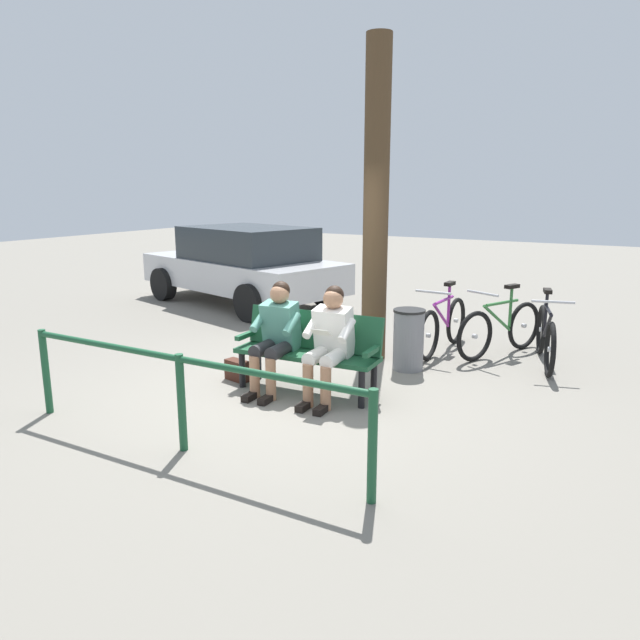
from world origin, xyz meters
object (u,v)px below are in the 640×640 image
object	(u,v)px
person_reading	(330,338)
parked_car	(244,264)
bench	(310,346)
handbag	(237,370)
person_companion	(276,332)
tree_trunk	(376,204)
bicycle_green	(443,325)
litter_bin	(409,339)
bicycle_black	(546,336)
bicycle_silver	(500,329)

from	to	relation	value
person_reading	parked_car	xyz separation A→B (m)	(3.95, -3.75, 0.11)
bench	handbag	world-z (taller)	bench
bench	person_reading	distance (m)	0.39
parked_car	person_companion	bearing A→B (deg)	145.98
person_reading	tree_trunk	size ratio (longest dim) A/B	0.30
person_reading	tree_trunk	bearing A→B (deg)	-84.68
bicycle_green	litter_bin	bearing A→B (deg)	-3.26
handbag	person_reading	bearing A→B (deg)	179.65
handbag	litter_bin	world-z (taller)	litter_bin
tree_trunk	bicycle_green	size ratio (longest dim) A/B	2.36
person_companion	tree_trunk	size ratio (longest dim) A/B	0.30
person_companion	bench	bearing A→B (deg)	-152.96
tree_trunk	bicycle_green	xyz separation A→B (m)	(-0.69, -0.75, -1.62)
person_reading	parked_car	world-z (taller)	parked_car
bench	litter_bin	size ratio (longest dim) A/B	2.16
bicycle_black	person_reading	bearing A→B (deg)	-50.52
bicycle_green	person_reading	bearing A→B (deg)	-7.63
tree_trunk	litter_bin	bearing A→B (deg)	156.44
bench	handbag	distance (m)	0.99
bench	tree_trunk	world-z (taller)	tree_trunk
tree_trunk	parked_car	world-z (taller)	tree_trunk
bicycle_black	bicycle_silver	xyz separation A→B (m)	(0.59, -0.14, 0.00)
bicycle_silver	parked_car	size ratio (longest dim) A/B	0.34
bicycle_black	bicycle_green	distance (m)	1.31
handbag	bicycle_silver	distance (m)	3.53
person_reading	tree_trunk	distance (m)	2.13
person_reading	bicycle_black	world-z (taller)	person_reading
person_reading	bicycle_silver	size ratio (longest dim) A/B	0.77
person_companion	bicycle_black	world-z (taller)	person_companion
handbag	person_companion	bearing A→B (deg)	175.44
bicycle_black	bicycle_green	world-z (taller)	same
bicycle_silver	handbag	bearing A→B (deg)	-17.95
bicycle_green	handbag	bearing A→B (deg)	-32.13
person_companion	handbag	distance (m)	0.80
person_companion	handbag	xyz separation A→B (m)	(0.59, -0.05, -0.54)
person_reading	litter_bin	size ratio (longest dim) A/B	1.60
tree_trunk	parked_car	bearing A→B (deg)	-29.68
handbag	parked_car	size ratio (longest dim) A/B	0.07
person_companion	person_reading	bearing A→B (deg)	179.95
bench	handbag	xyz separation A→B (m)	(0.90, 0.14, -0.39)
person_companion	bicycle_silver	xyz separation A→B (m)	(-1.79, -2.64, -0.30)
bicycle_silver	bicycle_green	bearing A→B (deg)	-49.60
bicycle_green	bicycle_black	bearing A→B (deg)	95.24
tree_trunk	bicycle_silver	world-z (taller)	tree_trunk
bicycle_silver	parked_car	xyz separation A→B (m)	(5.10, -1.15, 0.41)
handbag	parked_car	world-z (taller)	parked_car
handbag	tree_trunk	xyz separation A→B (m)	(-0.97, -1.64, 1.86)
person_reading	handbag	xyz separation A→B (m)	(1.23, -0.01, -0.54)
parked_car	person_reading	bearing A→B (deg)	151.32
tree_trunk	bicycle_black	size ratio (longest dim) A/B	2.42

